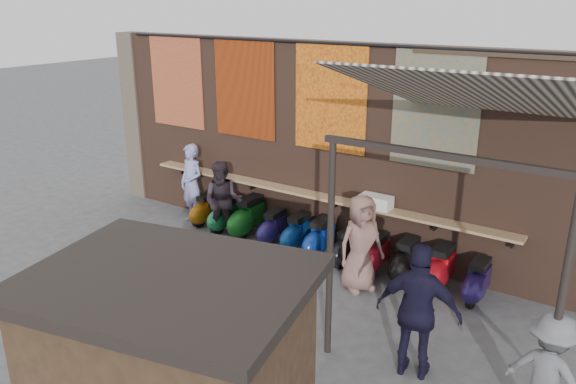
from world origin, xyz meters
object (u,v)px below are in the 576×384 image
Objects in this scene: scooter_stool_4 at (297,233)px; scooter_stool_8 at (406,261)px; scooter_stool_0 at (206,210)px; scooter_stool_7 at (375,255)px; shopper_tan at (361,243)px; scooter_stool_9 at (440,269)px; shopper_navy at (418,312)px; scooter_stool_3 at (273,227)px; scooter_stool_1 at (225,215)px; scooter_stool_6 at (346,248)px; diner_left at (192,184)px; diner_right at (223,202)px; shelf_box at (376,202)px; shopper_grey at (548,375)px; scooter_stool_5 at (320,239)px; scooter_stool_10 at (477,282)px; scooter_stool_2 at (248,218)px.

scooter_stool_4 is 2.27m from scooter_stool_8.
scooter_stool_8 is at bearing -0.19° from scooter_stool_0.
scooter_stool_7 is 0.82m from shopper_tan.
scooter_stool_9 is 0.43× the size of shopper_navy.
scooter_stool_8 reaches higher than scooter_stool_3.
scooter_stool_0 is 4.13m from scooter_stool_7.
scooter_stool_7 reaches higher than scooter_stool_1.
scooter_stool_4 is 2.89m from scooter_stool_9.
scooter_stool_4 is 1.08× the size of scooter_stool_6.
diner_right is at bearing -7.75° from diner_left.
shelf_box reaches higher than scooter_stool_7.
scooter_stool_0 is at bearing 179.02° from scooter_stool_7.
shopper_tan reaches higher than scooter_stool_7.
shopper_grey is at bearing -33.35° from scooter_stool_6.
scooter_stool_0 is at bearing 178.99° from scooter_stool_5.
diner_right is (-2.07, -0.38, 0.46)m from scooter_stool_5.
scooter_stool_4 is at bearing -11.51° from diner_right.
scooter_stool_4 is at bearing -169.66° from shelf_box.
shelf_box reaches higher than scooter_stool_5.
scooter_stool_10 is at bearing -0.83° from scooter_stool_4.
scooter_stool_4 is 5.65m from shopper_grey.
scooter_stool_0 is at bearing 178.98° from scooter_stool_2.
scooter_stool_2 reaches higher than scooter_stool_6.
scooter_stool_1 is 2.92m from scooter_stool_6.
scooter_stool_4 is at bearing -0.76° from scooter_stool_3.
scooter_stool_4 is 1.72m from scooter_stool_7.
scooter_stool_2 reaches higher than scooter_stool_5.
scooter_stool_2 reaches higher than scooter_stool_0.
shopper_tan reaches higher than scooter_stool_9.
scooter_stool_9 is at bearing 1.21° from scooter_stool_5.
scooter_stool_9 reaches higher than scooter_stool_0.
scooter_stool_0 is 0.99× the size of scooter_stool_3.
scooter_stool_4 is at bearing 179.87° from scooter_stool_8.
scooter_stool_9 is (5.30, -0.00, 0.05)m from scooter_stool_0.
shelf_box reaches higher than scooter_stool_1.
scooter_stool_9 is at bearing 10.66° from diner_left.
scooter_stool_4 is 0.46× the size of diner_right.
scooter_stool_9 is (1.37, -0.27, -0.86)m from shelf_box.
scooter_stool_5 reaches higher than scooter_stool_1.
scooter_stool_0 is 0.90× the size of scooter_stool_8.
scooter_stool_3 reaches higher than scooter_stool_0.
scooter_stool_9 is (1.17, 0.07, 0.02)m from scooter_stool_7.
shopper_grey is at bearing -50.77° from scooter_stool_9.
scooter_stool_6 is 2.70m from diner_right.
shopper_tan is at bearing -10.04° from scooter_stool_0.
shopper_grey is at bearing -59.81° from scooter_stool_10.
scooter_stool_9 is 2.54m from shopper_navy.
shopper_navy is (-0.13, -2.36, 0.58)m from scooter_stool_10.
scooter_stool_2 reaches higher than scooter_stool_4.
scooter_stool_5 is at bearing 91.09° from shopper_tan.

